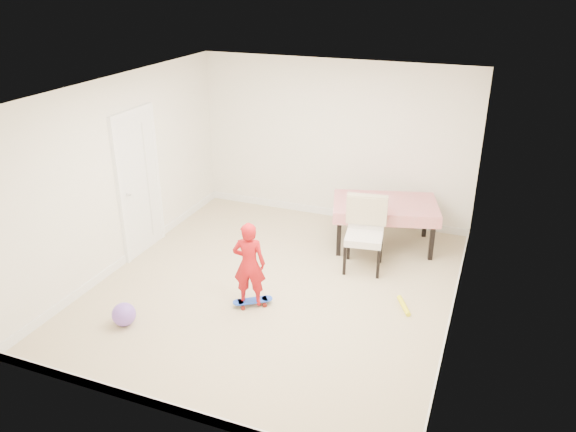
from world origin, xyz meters
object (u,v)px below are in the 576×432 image
at_px(dining_table, 384,224).
at_px(skateboard, 253,303).
at_px(dining_chair, 364,235).
at_px(child, 249,267).
at_px(balloon, 124,314).

relative_size(dining_table, skateboard, 3.01).
distance_m(dining_chair, child, 1.78).
relative_size(dining_chair, balloon, 3.64).
bearing_deg(dining_table, skateboard, -132.65).
xyz_separation_m(dining_chair, skateboard, (-1.04, -1.42, -0.47)).
bearing_deg(dining_chair, skateboard, -134.66).
relative_size(dining_table, balloon, 5.37).
height_order(dining_chair, child, child).
bearing_deg(balloon, child, 37.32).
bearing_deg(child, dining_chair, -141.50).
bearing_deg(dining_chair, balloon, -142.57).
xyz_separation_m(dining_table, skateboard, (-1.14, -2.22, -0.31)).
height_order(skateboard, balloon, balloon).
distance_m(dining_table, dining_chair, 0.83).
bearing_deg(balloon, skateboard, 36.93).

